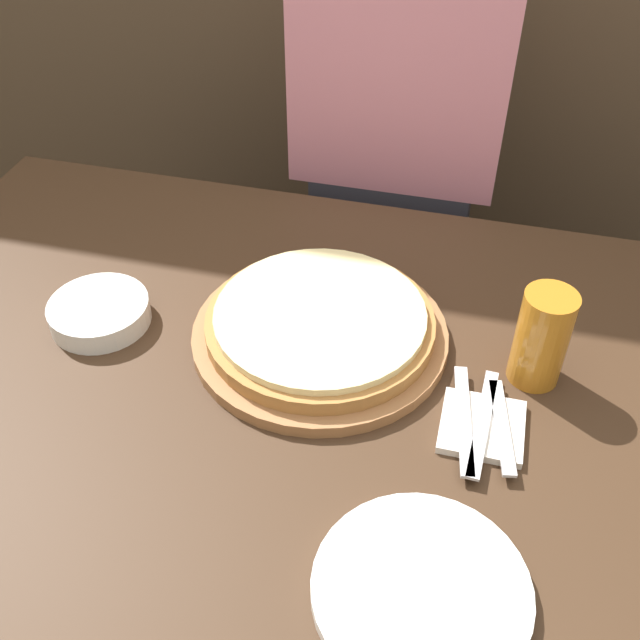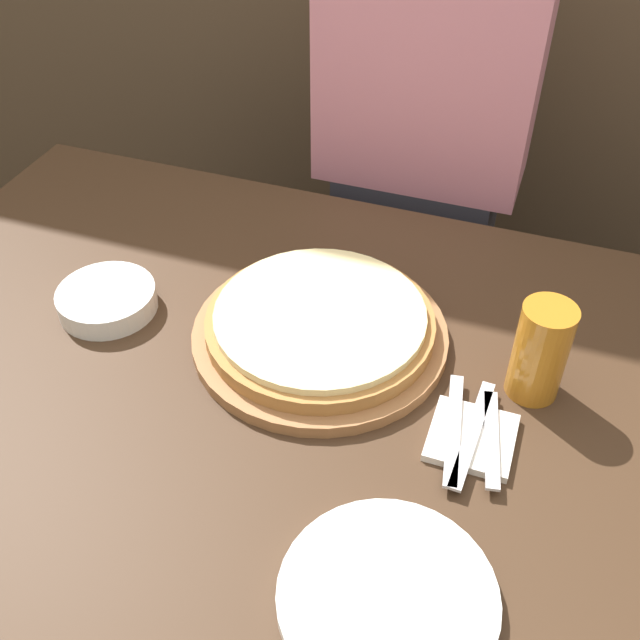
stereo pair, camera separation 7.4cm
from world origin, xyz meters
The scene contains 11 objects.
ground_plane centered at (0.00, 0.00, 0.00)m, with size 12.00×12.00×0.00m, color #38332D.
dining_table centered at (0.00, 0.00, 0.39)m, with size 1.55×0.95×0.77m.
pizza_on_board centered at (-0.05, 0.09, 0.80)m, with size 0.38×0.38×0.06m.
beer_glass centered at (0.27, 0.09, 0.85)m, with size 0.07×0.07×0.15m.
dinner_plate centered at (0.16, -0.28, 0.78)m, with size 0.24×0.24×0.02m.
side_bowl centered at (-0.39, 0.04, 0.79)m, with size 0.15×0.15×0.04m.
napkin_stack centered at (0.21, -0.03, 0.78)m, with size 0.11×0.11×0.01m.
fork centered at (0.18, -0.03, 0.79)m, with size 0.05×0.19×0.00m.
dinner_knife centered at (0.21, -0.03, 0.79)m, with size 0.03×0.19×0.00m.
spoon centered at (0.23, -0.03, 0.79)m, with size 0.05×0.16×0.00m.
diner_person centered at (-0.03, 0.65, 0.66)m, with size 0.40×0.20×1.35m.
Camera 2 is at (0.23, -0.69, 1.55)m, focal length 42.00 mm.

